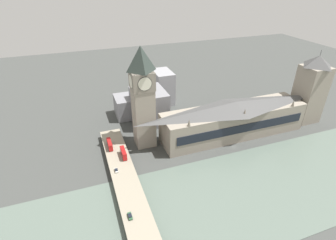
{
  "coord_description": "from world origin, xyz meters",
  "views": [
    {
      "loc": [
        -124.66,
        93.83,
        106.31
      ],
      "look_at": [
        19.32,
        41.51,
        19.42
      ],
      "focal_mm": 28.0,
      "sensor_mm": 36.0,
      "label": 1
    }
  ],
  "objects_px": {
    "car_northbound_lead": "(116,170)",
    "road_bridge": "(138,219)",
    "clock_tower": "(143,95)",
    "double_decker_bus_mid": "(123,153)",
    "parliament_hall": "(234,119)",
    "car_southbound_mid": "(130,216)",
    "double_decker_bus_lead": "(110,144)",
    "victoria_tower": "(310,89)"
  },
  "relations": [
    {
      "from": "road_bridge",
      "to": "car_southbound_mid",
      "type": "height_order",
      "value": "car_southbound_mid"
    },
    {
      "from": "victoria_tower",
      "to": "double_decker_bus_mid",
      "type": "xyz_separation_m",
      "value": [
        -5.82,
        149.87,
        -19.02
      ]
    },
    {
      "from": "clock_tower",
      "to": "double_decker_bus_mid",
      "type": "bearing_deg",
      "value": 131.96
    },
    {
      "from": "double_decker_bus_lead",
      "to": "car_southbound_mid",
      "type": "bearing_deg",
      "value": 179.87
    },
    {
      "from": "car_northbound_lead",
      "to": "road_bridge",
      "type": "bearing_deg",
      "value": -174.42
    },
    {
      "from": "car_northbound_lead",
      "to": "car_southbound_mid",
      "type": "height_order",
      "value": "car_southbound_mid"
    },
    {
      "from": "parliament_hall",
      "to": "victoria_tower",
      "type": "distance_m",
      "value": 68.26
    },
    {
      "from": "road_bridge",
      "to": "double_decker_bus_mid",
      "type": "height_order",
      "value": "double_decker_bus_mid"
    },
    {
      "from": "parliament_hall",
      "to": "car_southbound_mid",
      "type": "bearing_deg",
      "value": 120.74
    },
    {
      "from": "car_southbound_mid",
      "to": "clock_tower",
      "type": "bearing_deg",
      "value": -21.4
    },
    {
      "from": "parliament_hall",
      "to": "car_northbound_lead",
      "type": "xyz_separation_m",
      "value": [
        -18.2,
        89.79,
        -7.81
      ]
    },
    {
      "from": "double_decker_bus_mid",
      "to": "victoria_tower",
      "type": "bearing_deg",
      "value": -87.78
    },
    {
      "from": "clock_tower",
      "to": "car_northbound_lead",
      "type": "height_order",
      "value": "clock_tower"
    },
    {
      "from": "double_decker_bus_lead",
      "to": "car_northbound_lead",
      "type": "relative_size",
      "value": 2.73
    },
    {
      "from": "victoria_tower",
      "to": "double_decker_bus_lead",
      "type": "distance_m",
      "value": 157.75
    },
    {
      "from": "parliament_hall",
      "to": "car_northbound_lead",
      "type": "distance_m",
      "value": 91.95
    },
    {
      "from": "victoria_tower",
      "to": "car_southbound_mid",
      "type": "distance_m",
      "value": 166.75
    },
    {
      "from": "parliament_hall",
      "to": "double_decker_bus_lead",
      "type": "relative_size",
      "value": 10.06
    },
    {
      "from": "clock_tower",
      "to": "road_bridge",
      "type": "bearing_deg",
      "value": 161.63
    },
    {
      "from": "double_decker_bus_lead",
      "to": "car_northbound_lead",
      "type": "xyz_separation_m",
      "value": [
        -25.16,
        0.31,
        -1.97
      ]
    },
    {
      "from": "double_decker_bus_lead",
      "to": "car_southbound_mid",
      "type": "height_order",
      "value": "double_decker_bus_lead"
    },
    {
      "from": "clock_tower",
      "to": "car_northbound_lead",
      "type": "distance_m",
      "value": 49.7
    },
    {
      "from": "road_bridge",
      "to": "double_decker_bus_lead",
      "type": "height_order",
      "value": "double_decker_bus_lead"
    },
    {
      "from": "clock_tower",
      "to": "car_southbound_mid",
      "type": "distance_m",
      "value": 75.65
    },
    {
      "from": "victoria_tower",
      "to": "road_bridge",
      "type": "xyz_separation_m",
      "value": [
        -54.68,
        153.19,
        -22.66
      ]
    },
    {
      "from": "clock_tower",
      "to": "double_decker_bus_lead",
      "type": "bearing_deg",
      "value": 98.67
    },
    {
      "from": "victoria_tower",
      "to": "car_southbound_mid",
      "type": "xyz_separation_m",
      "value": [
        -53.34,
        156.58,
        -21.02
      ]
    },
    {
      "from": "clock_tower",
      "to": "double_decker_bus_mid",
      "type": "distance_m",
      "value": 38.45
    },
    {
      "from": "victoria_tower",
      "to": "car_northbound_lead",
      "type": "xyz_separation_m",
      "value": [
        -18.25,
        156.75,
        -21.08
      ]
    },
    {
      "from": "double_decker_bus_lead",
      "to": "car_northbound_lead",
      "type": "height_order",
      "value": "double_decker_bus_lead"
    },
    {
      "from": "clock_tower",
      "to": "double_decker_bus_lead",
      "type": "xyz_separation_m",
      "value": [
        -3.81,
        24.96,
        -29.54
      ]
    },
    {
      "from": "clock_tower",
      "to": "double_decker_bus_lead",
      "type": "distance_m",
      "value": 38.86
    },
    {
      "from": "double_decker_bus_lead",
      "to": "double_decker_bus_mid",
      "type": "xyz_separation_m",
      "value": [
        -12.73,
        -6.57,
        0.09
      ]
    },
    {
      "from": "clock_tower",
      "to": "double_decker_bus_mid",
      "type": "relative_size",
      "value": 6.61
    },
    {
      "from": "car_northbound_lead",
      "to": "parliament_hall",
      "type": "bearing_deg",
      "value": -78.54
    },
    {
      "from": "clock_tower",
      "to": "double_decker_bus_mid",
      "type": "xyz_separation_m",
      "value": [
        -16.53,
        18.39,
        -29.44
      ]
    },
    {
      "from": "clock_tower",
      "to": "car_northbound_lead",
      "type": "xyz_separation_m",
      "value": [
        -28.97,
        25.27,
        -31.5
      ]
    },
    {
      "from": "parliament_hall",
      "to": "double_decker_bus_mid",
      "type": "xyz_separation_m",
      "value": [
        -5.76,
        82.91,
        -5.75
      ]
    },
    {
      "from": "road_bridge",
      "to": "car_northbound_lead",
      "type": "height_order",
      "value": "car_northbound_lead"
    },
    {
      "from": "double_decker_bus_mid",
      "to": "car_southbound_mid",
      "type": "bearing_deg",
      "value": 171.96
    },
    {
      "from": "double_decker_bus_lead",
      "to": "car_southbound_mid",
      "type": "xyz_separation_m",
      "value": [
        -60.25,
        0.14,
        -1.91
      ]
    },
    {
      "from": "parliament_hall",
      "to": "double_decker_bus_mid",
      "type": "distance_m",
      "value": 83.31
    }
  ]
}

